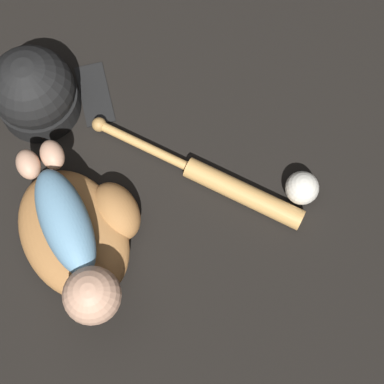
{
  "coord_description": "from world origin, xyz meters",
  "views": [
    {
      "loc": [
        0.42,
        0.04,
        1.29
      ],
      "look_at": [
        0.07,
        0.25,
        0.07
      ],
      "focal_mm": 60.0,
      "sensor_mm": 36.0,
      "label": 1
    }
  ],
  "objects_px": {
    "baseball_bat": "(222,183)",
    "baby_figure": "(72,243)",
    "baseball": "(302,188)",
    "baseball_cap": "(35,91)",
    "baseball_glove": "(80,230)"
  },
  "relations": [
    {
      "from": "baseball",
      "to": "baseball_cap",
      "type": "height_order",
      "value": "baseball_cap"
    },
    {
      "from": "baby_figure",
      "to": "baseball_cap",
      "type": "relative_size",
      "value": 1.51
    },
    {
      "from": "baseball_bat",
      "to": "baby_figure",
      "type": "bearing_deg",
      "value": -91.5
    },
    {
      "from": "baby_figure",
      "to": "baseball",
      "type": "relative_size",
      "value": 5.47
    },
    {
      "from": "baseball_glove",
      "to": "baseball",
      "type": "relative_size",
      "value": 4.09
    },
    {
      "from": "baseball_cap",
      "to": "baseball_bat",
      "type": "bearing_deg",
      "value": 34.36
    },
    {
      "from": "baseball_glove",
      "to": "baseball_cap",
      "type": "bearing_deg",
      "value": 169.61
    },
    {
      "from": "baby_figure",
      "to": "baseball_cap",
      "type": "distance_m",
      "value": 0.37
    },
    {
      "from": "baseball_glove",
      "to": "baseball",
      "type": "height_order",
      "value": "baseball_glove"
    },
    {
      "from": "baseball_bat",
      "to": "baseball",
      "type": "xyz_separation_m",
      "value": [
        0.1,
        0.13,
        0.01
      ]
    },
    {
      "from": "baseball",
      "to": "baseball_bat",
      "type": "bearing_deg",
      "value": -125.5
    },
    {
      "from": "baseball_glove",
      "to": "baby_figure",
      "type": "xyz_separation_m",
      "value": [
        0.04,
        -0.02,
        0.09
      ]
    },
    {
      "from": "baseball",
      "to": "baseball_cap",
      "type": "xyz_separation_m",
      "value": [
        -0.46,
        -0.38,
        0.04
      ]
    },
    {
      "from": "baseball_bat",
      "to": "baseball",
      "type": "bearing_deg",
      "value": 54.5
    },
    {
      "from": "baby_figure",
      "to": "baseball_bat",
      "type": "bearing_deg",
      "value": 88.5
    }
  ]
}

